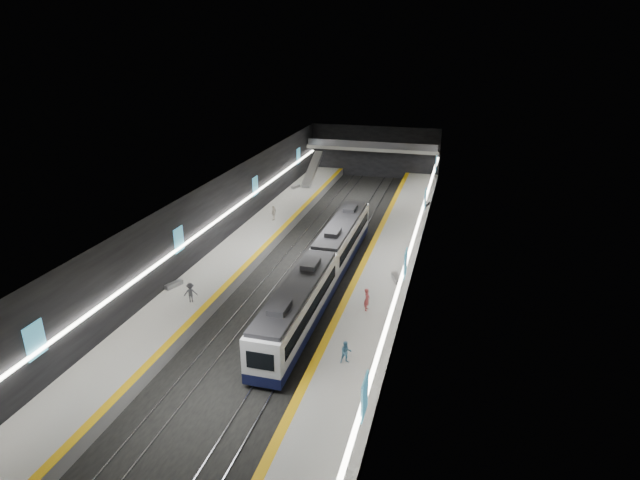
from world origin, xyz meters
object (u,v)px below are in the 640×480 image
(train, at_px, (323,268))
(bench_right_near, at_px, (396,278))
(passenger_right_a, at_px, (367,300))
(bench_right_far, at_px, (426,204))
(bench_left_near, at_px, (174,285))
(passenger_left_b, at_px, (191,293))
(passenger_right_b, at_px, (346,352))
(bench_left_far, at_px, (296,186))
(passenger_left_a, at_px, (274,213))
(escalator, at_px, (312,169))

(train, relative_size, bench_right_near, 16.02)
(bench_right_near, xyz_separation_m, passenger_right_a, (-1.54, -5.98, 0.70))
(train, bearing_deg, bench_right_far, 73.85)
(bench_left_near, relative_size, bench_right_near, 0.89)
(bench_right_near, height_order, passenger_right_a, passenger_right_a)
(bench_right_near, distance_m, passenger_left_b, 17.70)
(train, distance_m, passenger_right_a, 6.49)
(train, bearing_deg, passenger_left_b, -143.64)
(bench_right_far, relative_size, passenger_right_b, 1.21)
(bench_left_near, xyz_separation_m, passenger_left_b, (2.77, -2.08, 0.63))
(bench_left_far, xyz_separation_m, passenger_right_a, (16.17, -32.18, 0.73))
(bench_left_far, height_order, passenger_right_b, passenger_right_b)
(bench_right_near, bearing_deg, bench_left_near, 178.73)
(bench_left_near, height_order, passenger_left_a, passenger_left_a)
(bench_left_near, height_order, passenger_right_b, passenger_right_b)
(passenger_right_a, xyz_separation_m, passenger_left_b, (-14.02, -2.43, -0.09))
(passenger_right_a, bearing_deg, escalator, 22.36)
(bench_left_far, relative_size, passenger_right_b, 1.02)
(train, distance_m, bench_right_near, 6.60)
(passenger_left_a, height_order, passenger_left_b, passenger_left_a)
(passenger_left_a, bearing_deg, passenger_left_b, 10.79)
(train, bearing_deg, bench_left_near, -158.55)
(passenger_left_a, bearing_deg, escalator, -169.09)
(bench_right_near, height_order, passenger_left_a, passenger_left_a)
(bench_right_far, bearing_deg, passenger_left_b, -107.17)
(bench_left_near, relative_size, bench_left_far, 1.03)
(escalator, bearing_deg, passenger_right_b, -71.17)
(bench_right_near, distance_m, passenger_right_a, 6.21)
(bench_left_near, distance_m, bench_right_far, 34.58)
(bench_right_far, relative_size, passenger_left_b, 1.15)
(passenger_left_a, bearing_deg, bench_right_near, 61.87)
(bench_right_near, bearing_deg, passenger_left_b, -171.92)
(passenger_right_b, xyz_separation_m, passenger_left_a, (-14.42, 25.83, 0.09))
(escalator, height_order, passenger_left_a, escalator)
(passenger_right_a, xyz_separation_m, passenger_left_a, (-14.42, 18.37, -0.04))
(train, height_order, passenger_left_a, train)
(bench_left_near, height_order, bench_left_far, bench_left_near)
(passenger_left_a, bearing_deg, train, 44.21)
(bench_right_near, height_order, passenger_left_b, passenger_left_b)
(bench_right_near, distance_m, passenger_left_a, 20.21)
(bench_left_far, xyz_separation_m, bench_right_near, (17.71, -26.20, 0.03))
(train, height_order, escalator, escalator)
(bench_right_near, xyz_separation_m, bench_right_far, (0.67, 22.56, 0.01))
(passenger_right_b, distance_m, passenger_left_a, 29.58)
(bench_right_far, relative_size, passenger_right_a, 1.04)
(bench_left_far, relative_size, passenger_right_a, 0.88)
(bench_left_near, height_order, bench_right_far, bench_right_far)
(passenger_right_a, bearing_deg, bench_left_far, 26.65)
(bench_left_far, xyz_separation_m, passenger_left_a, (1.75, -13.81, 0.69))
(escalator, height_order, bench_right_far, escalator)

